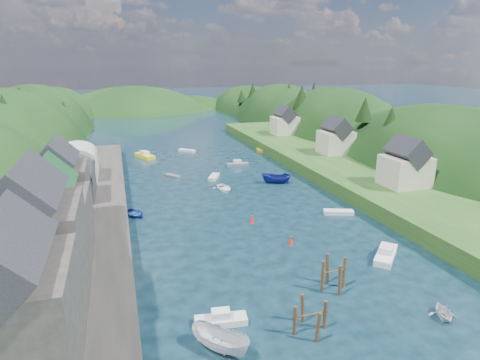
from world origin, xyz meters
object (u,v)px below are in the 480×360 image
object	(u,v)px
piling_cluster_far	(333,277)
piling_cluster_near	(310,320)
channel_buoy_near	(291,241)
channel_buoy_far	(252,219)

from	to	relation	value
piling_cluster_far	piling_cluster_near	bearing A→B (deg)	-134.29
channel_buoy_near	piling_cluster_far	bearing A→B (deg)	-91.14
piling_cluster_far	channel_buoy_near	size ratio (longest dim) A/B	3.50
piling_cluster_near	channel_buoy_near	distance (m)	17.34
piling_cluster_near	channel_buoy_near	xyz separation A→B (m)	(5.61, 16.40, -0.66)
piling_cluster_far	channel_buoy_near	xyz separation A→B (m)	(0.22, 10.87, -0.88)
channel_buoy_near	channel_buoy_far	world-z (taller)	same
piling_cluster_far	channel_buoy_far	xyz separation A→B (m)	(-2.20, 19.22, -0.88)
piling_cluster_near	channel_buoy_near	bearing A→B (deg)	71.12
piling_cluster_near	piling_cluster_far	world-z (taller)	piling_cluster_far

